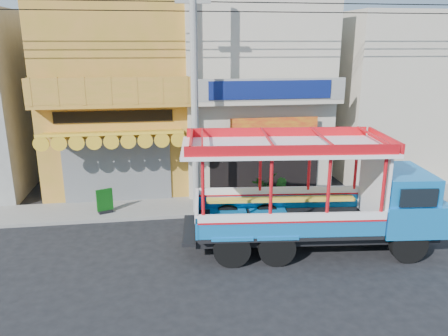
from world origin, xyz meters
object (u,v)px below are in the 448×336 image
Objects in this scene: potted_plant_b at (281,190)px; songthaew_truck at (332,195)px; potted_plant_a at (264,186)px; utility_pole at (199,80)px; green_sign at (105,203)px.

songthaew_truck is at bearing 169.24° from potted_plant_b.
potted_plant_b is (0.63, -0.33, -0.07)m from potted_plant_a.
utility_pole is 30.10× the size of green_sign.
utility_pole is at bearing 155.63° from potted_plant_a.
utility_pole is 25.10× the size of potted_plant_a.
potted_plant_a is 0.72m from potted_plant_b.
songthaew_truck is 4.16m from potted_plant_b.
green_sign is (-7.32, 3.77, -1.25)m from songthaew_truck.
green_sign is at bearing 152.78° from songthaew_truck.
songthaew_truck is 8.65× the size of green_sign.
potted_plant_a is (-1.10, 4.30, -1.09)m from songthaew_truck.
utility_pole is 3.48× the size of songthaew_truck.
utility_pole is 28.97× the size of potted_plant_b.
green_sign is at bearing 173.79° from utility_pole.
utility_pole is 6.02m from songthaew_truck.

